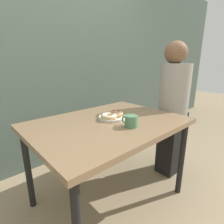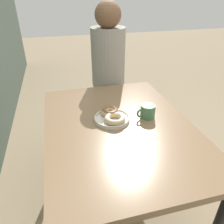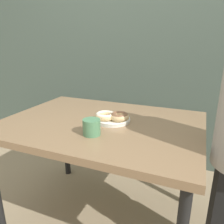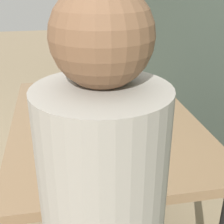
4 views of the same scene
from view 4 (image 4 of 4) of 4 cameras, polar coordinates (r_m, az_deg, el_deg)
dining_table at (r=1.58m, az=-1.41°, el=-3.55°), size 1.22×0.89×0.75m
donut_plate at (r=1.48m, az=-0.07°, el=-1.18°), size 0.25×0.23×0.06m
coffee_mug at (r=1.47m, az=-9.04°, el=-0.89°), size 0.09×0.13×0.09m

